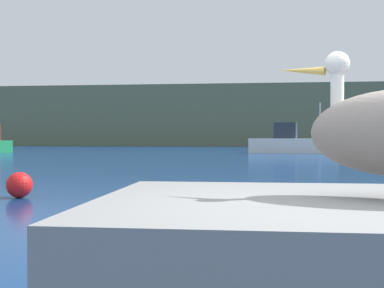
# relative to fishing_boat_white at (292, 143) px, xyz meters

# --- Properties ---
(hillside_backdrop) EXTENTS (140.00, 14.83, 8.96)m
(hillside_backdrop) POSITION_rel_fishing_boat_white_xyz_m (-2.66, 37.01, 3.66)
(hillside_backdrop) COLOR #5B664C
(hillside_backdrop) RESTS_ON ground
(fishing_boat_white) EXTENTS (7.29, 3.14, 4.09)m
(fishing_boat_white) POSITION_rel_fishing_boat_white_xyz_m (0.00, 0.00, 0.00)
(fishing_boat_white) COLOR white
(fishing_boat_white) RESTS_ON ground
(mooring_buoy) EXTENTS (0.56, 0.56, 0.56)m
(mooring_buoy) POSITION_rel_fishing_boat_white_xyz_m (-8.26, -31.53, -0.54)
(mooring_buoy) COLOR red
(mooring_buoy) RESTS_ON ground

